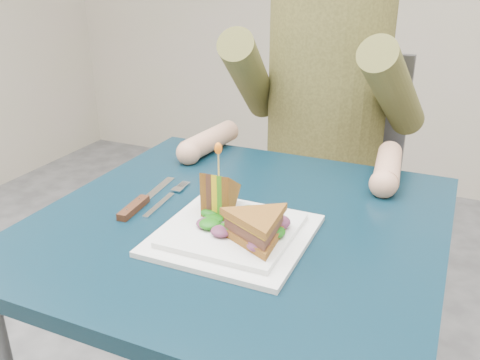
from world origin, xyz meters
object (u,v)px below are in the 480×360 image
at_px(plate, 234,233).
at_px(fork, 166,199).
at_px(table, 240,254).
at_px(sandwich_flat, 257,227).
at_px(chair, 328,178).
at_px(knife, 138,204).
at_px(sandwich_upright, 219,195).
at_px(diner, 327,68).

xyz_separation_m(plate, fork, (-0.19, 0.08, -0.01)).
relative_size(table, plate, 2.88).
bearing_deg(fork, plate, -23.48).
bearing_deg(sandwich_flat, fork, 156.31).
relative_size(table, chair, 0.81).
distance_m(fork, knife, 0.06).
height_order(sandwich_upright, fork, sandwich_upright).
height_order(chair, diner, diner).
bearing_deg(fork, knife, -126.03).
relative_size(table, knife, 3.38).
bearing_deg(fork, table, -3.10).
bearing_deg(plate, knife, 171.03).
bearing_deg(chair, sandwich_flat, -84.56).
height_order(diner, sandwich_flat, diner).
bearing_deg(sandwich_upright, plate, -41.95).
xyz_separation_m(chair, knife, (-0.20, -0.74, 0.20)).
height_order(table, sandwich_flat, sandwich_flat).
bearing_deg(sandwich_flat, sandwich_upright, 146.33).
bearing_deg(chair, diner, -90.00).
distance_m(chair, knife, 0.79).
relative_size(chair, plate, 3.58).
xyz_separation_m(diner, sandwich_upright, (-0.03, -0.62, -0.13)).
relative_size(diner, sandwich_flat, 4.08).
bearing_deg(diner, sandwich_upright, -92.67).
height_order(sandwich_flat, sandwich_upright, sandwich_upright).
relative_size(chair, sandwich_flat, 5.10).
bearing_deg(knife, chair, 74.54).
distance_m(table, fork, 0.19).
relative_size(diner, sandwich_upright, 6.04).
bearing_deg(table, sandwich_flat, -52.38).
height_order(diner, knife, diner).
relative_size(sandwich_flat, knife, 0.82).
xyz_separation_m(sandwich_flat, sandwich_upright, (-0.11, 0.07, 0.01)).
xyz_separation_m(sandwich_flat, fork, (-0.25, 0.11, -0.04)).
height_order(plate, sandwich_upright, sandwich_upright).
xyz_separation_m(sandwich_upright, knife, (-0.18, -0.01, -0.05)).
distance_m(chair, sandwich_upright, 0.77).
bearing_deg(table, diner, 90.00).
distance_m(chair, sandwich_flat, 0.84).
distance_m(diner, knife, 0.68).
bearing_deg(sandwich_upright, table, 45.08).
height_order(table, sandwich_upright, sandwich_upright).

